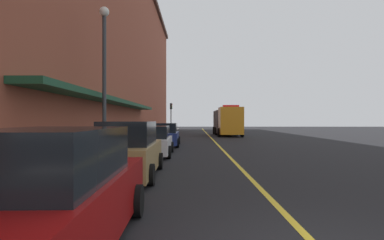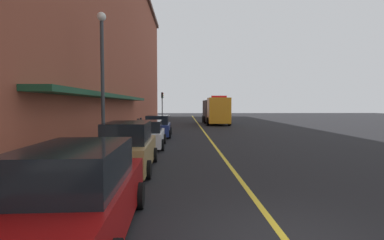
{
  "view_description": "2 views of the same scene",
  "coord_description": "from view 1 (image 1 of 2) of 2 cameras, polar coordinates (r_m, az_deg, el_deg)",
  "views": [
    {
      "loc": [
        -1.87,
        -3.79,
        1.93
      ],
      "look_at": [
        -1.98,
        16.46,
        1.92
      ],
      "focal_mm": 27.76,
      "sensor_mm": 36.0,
      "label": 1
    },
    {
      "loc": [
        -1.91,
        -4.91,
        2.54
      ],
      "look_at": [
        -0.97,
        27.5,
        0.81
      ],
      "focal_mm": 27.09,
      "sensor_mm": 36.0,
      "label": 2
    }
  ],
  "objects": [
    {
      "name": "parking_meter_0",
      "position": [
        21.13,
        -9.17,
        -2.33
      ],
      "size": [
        0.14,
        0.18,
        1.33
      ],
      "color": "#4C4C51",
      "rests_on": "sidewalk_left"
    },
    {
      "name": "ground_plane",
      "position": [
        28.91,
        4.03,
        -3.8
      ],
      "size": [
        112.0,
        112.0,
        0.0
      ],
      "primitive_type": "plane",
      "color": "black"
    },
    {
      "name": "parked_car_3",
      "position": [
        21.98,
        -5.14,
        -2.93
      ],
      "size": [
        2.18,
        4.55,
        1.69
      ],
      "rotation": [
        0.0,
        0.0,
        1.59
      ],
      "color": "navy",
      "rests_on": "ground"
    },
    {
      "name": "parking_meter_1",
      "position": [
        22.48,
        -8.6,
        -2.19
      ],
      "size": [
        0.14,
        0.18,
        1.33
      ],
      "color": "#4C4C51",
      "rests_on": "sidewalk_left"
    },
    {
      "name": "lane_center_stripe",
      "position": [
        28.91,
        4.03,
        -3.79
      ],
      "size": [
        0.16,
        70.0,
        0.01
      ],
      "primitive_type": "cube",
      "color": "gold",
      "rests_on": "ground"
    },
    {
      "name": "utility_truck",
      "position": [
        36.81,
        6.74,
        -0.31
      ],
      "size": [
        3.07,
        8.72,
        3.6
      ],
      "rotation": [
        0.0,
        0.0,
        -1.55
      ],
      "color": "orange",
      "rests_on": "ground"
    },
    {
      "name": "street_lamp_left",
      "position": [
        14.32,
        -16.5,
        9.97
      ],
      "size": [
        0.44,
        0.44,
        6.94
      ],
      "color": "#33383D",
      "rests_on": "sidewalk_left"
    },
    {
      "name": "traffic_light_near",
      "position": [
        44.93,
        -4.05,
        1.59
      ],
      "size": [
        0.38,
        0.36,
        4.3
      ],
      "color": "#232326",
      "rests_on": "sidewalk_left"
    },
    {
      "name": "parked_car_0",
      "position": [
        4.84,
        -24.67,
        -12.92
      ],
      "size": [
        2.16,
        4.9,
        1.81
      ],
      "rotation": [
        0.0,
        0.0,
        1.6
      ],
      "color": "maroon",
      "rests_on": "ground"
    },
    {
      "name": "parked_car_1",
      "position": [
        10.32,
        -11.83,
        -5.85
      ],
      "size": [
        2.03,
        4.69,
        1.88
      ],
      "rotation": [
        0.0,
        0.0,
        1.59
      ],
      "color": "#A5844C",
      "rests_on": "ground"
    },
    {
      "name": "parked_car_2",
      "position": [
        16.24,
        -7.25,
        -4.12
      ],
      "size": [
        2.03,
        4.47,
        1.6
      ],
      "rotation": [
        0.0,
        0.0,
        1.59
      ],
      "color": "silver",
      "rests_on": "ground"
    },
    {
      "name": "sidewalk_left",
      "position": [
        29.17,
        -8.24,
        -3.62
      ],
      "size": [
        2.4,
        70.0,
        0.15
      ],
      "primitive_type": "cube",
      "color": "gray",
      "rests_on": "ground"
    },
    {
      "name": "brick_building_left",
      "position": [
        31.36,
        -23.83,
        13.89
      ],
      "size": [
        15.01,
        64.0,
        18.88
      ],
      "color": "brown",
      "rests_on": "ground"
    }
  ]
}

